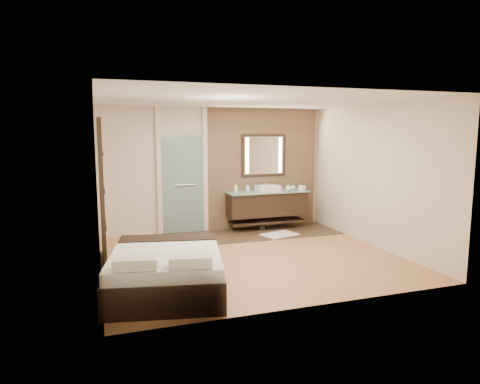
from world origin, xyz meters
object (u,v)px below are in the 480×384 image
object	(u,v)px
vanity	(267,204)
waste_bin	(262,225)
mirror_unit	(264,155)
bed	(167,271)

from	to	relation	value
vanity	waste_bin	size ratio (longest dim) A/B	8.38
mirror_unit	vanity	bearing A→B (deg)	-90.00
waste_bin	bed	bearing A→B (deg)	-130.86
mirror_unit	waste_bin	distance (m)	1.58
vanity	bed	size ratio (longest dim) A/B	0.88
vanity	mirror_unit	size ratio (longest dim) A/B	1.75
mirror_unit	waste_bin	world-z (taller)	mirror_unit
waste_bin	vanity	bearing A→B (deg)	24.35
vanity	bed	xyz separation A→B (m)	(-2.75, -3.08, -0.28)
vanity	waste_bin	distance (m)	0.50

